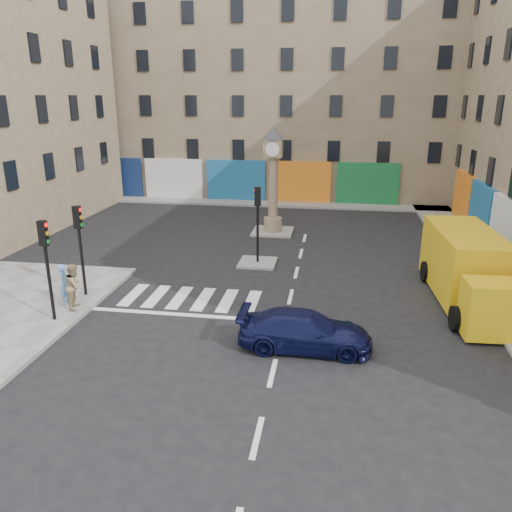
% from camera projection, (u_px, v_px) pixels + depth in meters
% --- Properties ---
extents(ground, '(120.00, 120.00, 0.00)m').
position_uv_depth(ground, '(280.00, 342.00, 16.83)').
color(ground, black).
rests_on(ground, ground).
extents(sidewalk_right, '(2.60, 30.00, 0.15)m').
position_uv_depth(sidewalk_right, '(475.00, 260.00, 24.92)').
color(sidewalk_right, gray).
rests_on(sidewalk_right, ground).
extents(sidewalk_far, '(32.00, 2.40, 0.15)m').
position_uv_depth(sidewalk_far, '(260.00, 203.00, 38.27)').
color(sidewalk_far, gray).
rests_on(sidewalk_far, ground).
extents(island_near, '(1.80, 1.80, 0.12)m').
position_uv_depth(island_near, '(258.00, 263.00, 24.63)').
color(island_near, gray).
rests_on(island_near, ground).
extents(island_far, '(2.40, 2.40, 0.12)m').
position_uv_depth(island_far, '(273.00, 231.00, 30.27)').
color(island_far, gray).
rests_on(island_far, ground).
extents(building_far, '(32.00, 10.00, 17.00)m').
position_uv_depth(building_far, '(271.00, 88.00, 41.13)').
color(building_far, '#8B765D').
rests_on(building_far, ground).
extents(traffic_light_left_near, '(0.28, 0.22, 3.70)m').
position_uv_depth(traffic_light_left_near, '(46.00, 255.00, 17.44)').
color(traffic_light_left_near, black).
rests_on(traffic_light_left_near, sidewalk_left).
extents(traffic_light_left_far, '(0.28, 0.22, 3.70)m').
position_uv_depth(traffic_light_left_far, '(79.00, 236.00, 19.70)').
color(traffic_light_left_far, black).
rests_on(traffic_light_left_far, sidewalk_left).
extents(traffic_light_island, '(0.28, 0.22, 3.70)m').
position_uv_depth(traffic_light_island, '(258.00, 213.00, 23.85)').
color(traffic_light_island, black).
rests_on(traffic_light_island, island_near).
extents(clock_pillar, '(1.20, 1.20, 6.10)m').
position_uv_depth(clock_pillar, '(273.00, 174.00, 29.19)').
color(clock_pillar, '#9D8767').
rests_on(clock_pillar, island_far).
extents(navy_sedan, '(4.36, 1.77, 1.26)m').
position_uv_depth(navy_sedan, '(305.00, 331.00, 16.22)').
color(navy_sedan, black).
rests_on(navy_sedan, ground).
extents(yellow_van, '(2.82, 7.57, 2.72)m').
position_uv_depth(yellow_van, '(468.00, 269.00, 19.85)').
color(yellow_van, gold).
rests_on(yellow_van, ground).
extents(pedestrian_blue, '(0.51, 0.66, 1.60)m').
position_uv_depth(pedestrian_blue, '(64.00, 284.00, 19.39)').
color(pedestrian_blue, '#609DDC').
rests_on(pedestrian_blue, sidewalk_left).
extents(pedestrian_tan, '(0.84, 0.99, 1.77)m').
position_uv_depth(pedestrian_tan, '(75.00, 286.00, 18.94)').
color(pedestrian_tan, '#9A835F').
rests_on(pedestrian_tan, sidewalk_left).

